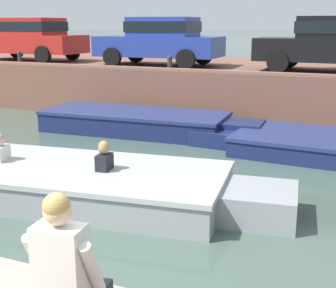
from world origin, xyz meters
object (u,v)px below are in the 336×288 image
Objects in this scene: boat_moored_west_navy at (143,122)px; mooring_bollard_mid at (170,62)px; car_left_inner_blue at (160,39)px; motorboat_passing at (74,182)px; mooring_bollard_west at (20,57)px; person_seated_right at (65,268)px; car_centre_black at (332,42)px; car_leftmost_red at (29,37)px.

boat_moored_west_navy is 13.45× the size of mooring_bollard_mid.
car_left_inner_blue is 1.78m from mooring_bollard_mid.
boat_moored_west_navy is at bearing 103.02° from motorboat_passing.
mooring_bollard_west and mooring_bollard_mid have the same top height.
motorboat_passing is 1.67× the size of car_left_inner_blue.
car_left_inner_blue is 4.24× the size of person_seated_right.
car_centre_black is at bearing 17.65° from mooring_bollard_mid.
person_seated_right is at bearing -48.34° from mooring_bollard_west.
car_centre_black is at bearing 86.20° from person_seated_right.
car_leftmost_red is 9.81× the size of mooring_bollard_west.
car_leftmost_red is 1.07× the size of car_centre_black.
mooring_bollard_west is 1.00× the size of mooring_bollard_mid.
car_centre_black reaches higher than person_seated_right.
car_left_inner_blue reaches higher than mooring_bollard_west.
car_leftmost_red is at bearing 153.19° from boat_moored_west_navy.
boat_moored_west_navy is at bearing -90.67° from mooring_bollard_mid.
mooring_bollard_mid is at bearing 99.46° from motorboat_passing.
car_leftmost_red is 1.67m from mooring_bollard_west.
car_leftmost_red reaches higher than mooring_bollard_west.
car_left_inner_blue is at bearing 16.80° from mooring_bollard_west.
motorboat_passing is at bearing -112.29° from car_centre_black.
person_seated_right is (9.16, -10.29, -0.61)m from mooring_bollard_west.
motorboat_passing is at bearing -44.79° from mooring_bollard_west.
motorboat_passing is 1.68× the size of car_centre_black.
car_centre_black is 4.23× the size of person_seated_right.
mooring_bollard_west is at bearing 131.66° from person_seated_right.
mooring_bollard_west is 0.46× the size of person_seated_right.
car_centre_black is 9.17× the size of mooring_bollard_west.
mooring_bollard_mid reaches higher than motorboat_passing.
mooring_bollard_west is at bearing -172.01° from car_centre_black.
mooring_bollard_mid is (6.25, -1.39, -0.61)m from car_leftmost_red.
car_leftmost_red is at bearing -179.97° from car_left_inner_blue.
mooring_bollard_mid is at bearing -162.35° from car_centre_black.
motorboat_passing is 11.06m from car_leftmost_red.
person_seated_right is at bearing -55.83° from motorboat_passing.
mooring_bollard_mid is (5.55, 0.00, 0.00)m from mooring_bollard_west.
person_seated_right is (9.85, -11.68, -1.21)m from car_leftmost_red.
car_leftmost_red is 6.43m from mooring_bollard_mid.
car_centre_black is at bearing 7.99° from mooring_bollard_west.
motorboat_passing is at bearing -80.54° from mooring_bollard_mid.
mooring_bollard_mid is 10.92m from person_seated_right.
mooring_bollard_west is at bearing -163.20° from car_left_inner_blue.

